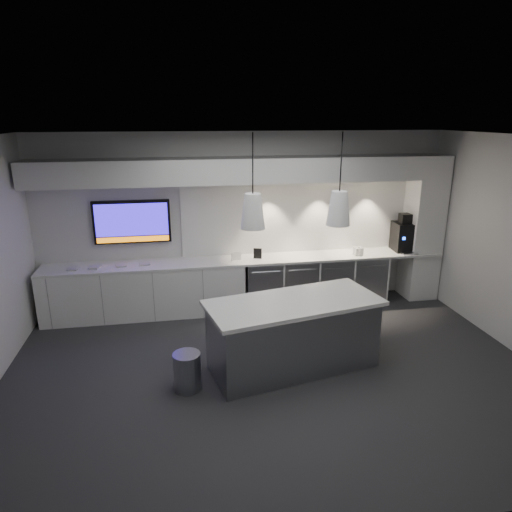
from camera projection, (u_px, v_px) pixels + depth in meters
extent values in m
plane|color=#2B2B2D|center=(274.00, 373.00, 6.00)|extent=(7.00, 7.00, 0.00)
plane|color=black|center=(277.00, 138.00, 5.12)|extent=(7.00, 7.00, 0.00)
plane|color=silver|center=(245.00, 220.00, 7.91)|extent=(7.00, 0.00, 7.00)
plane|color=silver|center=(351.00, 374.00, 3.21)|extent=(7.00, 0.00, 7.00)
cube|color=white|center=(248.00, 260.00, 7.79)|extent=(6.80, 0.65, 0.04)
cube|color=white|center=(145.00, 291.00, 7.64)|extent=(3.30, 0.63, 0.86)
cube|color=gray|center=(262.00, 284.00, 7.97)|extent=(0.60, 0.61, 0.85)
cube|color=gray|center=(297.00, 282.00, 8.07)|extent=(0.60, 0.61, 0.85)
cube|color=gray|center=(331.00, 280.00, 8.17)|extent=(0.60, 0.61, 0.85)
cube|color=gray|center=(365.00, 278.00, 8.28)|extent=(0.60, 0.61, 0.85)
cube|color=white|center=(312.00, 215.00, 8.08)|extent=(4.60, 0.03, 1.30)
cube|color=white|center=(247.00, 170.00, 7.37)|extent=(6.90, 0.60, 0.40)
cube|color=white|center=(423.00, 228.00, 8.22)|extent=(0.55, 0.55, 2.60)
cube|color=black|center=(132.00, 222.00, 7.54)|extent=(1.25, 0.06, 0.72)
cube|color=#2112B1|center=(132.00, 220.00, 7.49)|extent=(1.17, 0.00, 0.54)
cube|color=orange|center=(133.00, 239.00, 7.59)|extent=(1.17, 0.00, 0.09)
cube|color=gray|center=(293.00, 336.00, 6.02)|extent=(2.28, 1.29, 0.90)
cube|color=white|center=(294.00, 303.00, 5.88)|extent=(2.41, 1.42, 0.05)
cylinder|color=gray|center=(187.00, 371.00, 5.59)|extent=(0.42, 0.42, 0.48)
cube|color=black|center=(404.00, 237.00, 8.21)|extent=(0.40, 0.44, 0.51)
cube|color=black|center=(406.00, 218.00, 8.11)|extent=(0.22, 0.22, 0.17)
cube|color=gray|center=(409.00, 253.00, 8.06)|extent=(0.29, 0.22, 0.03)
cube|color=black|center=(258.00, 253.00, 7.77)|extent=(0.14, 0.06, 0.18)
cube|color=white|center=(236.00, 256.00, 7.68)|extent=(0.18, 0.08, 0.14)
cube|color=#B3B3B3|center=(73.00, 269.00, 7.23)|extent=(0.17, 0.17, 0.02)
cube|color=#B3B3B3|center=(95.00, 267.00, 7.30)|extent=(0.20, 0.20, 0.02)
cube|color=#B3B3B3|center=(121.00, 265.00, 7.40)|extent=(0.19, 0.19, 0.02)
cube|color=#B3B3B3|center=(145.00, 264.00, 7.48)|extent=(0.18, 0.18, 0.02)
cone|color=white|center=(253.00, 211.00, 5.43)|extent=(0.30, 0.30, 0.43)
cylinder|color=black|center=(253.00, 163.00, 5.27)|extent=(0.02, 0.02, 0.70)
cone|color=white|center=(339.00, 208.00, 5.61)|extent=(0.30, 0.30, 0.43)
cylinder|color=black|center=(341.00, 162.00, 5.44)|extent=(0.02, 0.02, 0.70)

